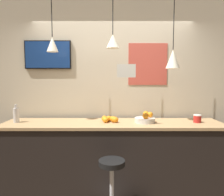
% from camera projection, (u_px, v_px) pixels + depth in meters
% --- Properties ---
extents(back_wall, '(8.00, 0.06, 2.90)m').
position_uv_depth(back_wall, '(112.00, 88.00, 3.52)').
color(back_wall, beige).
rests_on(back_wall, ground_plane).
extents(service_counter, '(3.11, 0.69, 0.99)m').
position_uv_depth(service_counter, '(112.00, 156.00, 3.16)').
color(service_counter, black).
rests_on(service_counter, ground_plane).
extents(bar_stool, '(0.42, 0.42, 0.67)m').
position_uv_depth(bar_stool, '(111.00, 183.00, 2.55)').
color(bar_stool, '#B7B7BC').
rests_on(bar_stool, ground_plane).
extents(fruit_bowl, '(0.29, 0.29, 0.15)m').
position_uv_depth(fruit_bowl, '(145.00, 119.00, 3.11)').
color(fruit_bowl, beige).
rests_on(fruit_bowl, service_counter).
extents(orange_pile, '(0.24, 0.19, 0.09)m').
position_uv_depth(orange_pile, '(109.00, 119.00, 3.13)').
color(orange_pile, orange).
rests_on(orange_pile, service_counter).
extents(juice_bottle, '(0.08, 0.08, 0.26)m').
position_uv_depth(juice_bottle, '(15.00, 115.00, 3.09)').
color(juice_bottle, silver).
rests_on(juice_bottle, service_counter).
extents(spread_jar, '(0.11, 0.11, 0.11)m').
position_uv_depth(spread_jar, '(196.00, 119.00, 3.11)').
color(spread_jar, red).
rests_on(spread_jar, service_counter).
extents(pendant_lamp_left, '(0.16, 0.16, 0.82)m').
position_uv_depth(pendant_lamp_left, '(52.00, 44.00, 3.04)').
color(pendant_lamp_left, black).
extents(pendant_lamp_middle, '(0.19, 0.19, 0.77)m').
position_uv_depth(pendant_lamp_middle, '(112.00, 41.00, 3.04)').
color(pendant_lamp_middle, black).
extents(pendant_lamp_right, '(0.19, 0.19, 1.05)m').
position_uv_depth(pendant_lamp_right, '(172.00, 59.00, 3.07)').
color(pendant_lamp_right, black).
extents(mounted_tv, '(0.72, 0.04, 0.44)m').
position_uv_depth(mounted_tv, '(47.00, 55.00, 3.41)').
color(mounted_tv, black).
extents(hanging_menu_board, '(0.24, 0.01, 0.17)m').
position_uv_depth(hanging_menu_board, '(125.00, 71.00, 2.78)').
color(hanging_menu_board, silver).
extents(wall_poster, '(0.61, 0.01, 0.65)m').
position_uv_depth(wall_poster, '(147.00, 64.00, 3.45)').
color(wall_poster, '#C64C3D').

